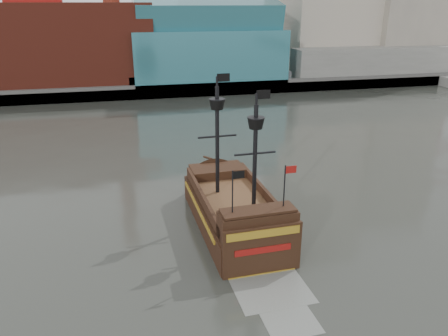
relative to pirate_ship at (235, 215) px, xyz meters
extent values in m
plane|color=#2D2F2A|center=(-0.30, -10.22, -1.18)|extent=(400.00, 400.00, 0.00)
cube|color=slate|center=(-0.30, 81.78, -0.18)|extent=(220.00, 60.00, 2.00)
cube|color=#4C4C49|center=(-0.30, 52.28, 0.12)|extent=(220.00, 1.00, 2.60)
cube|color=maroon|center=(-22.30, 61.78, 8.32)|extent=(42.00, 18.00, 15.00)
cube|color=teal|center=(9.70, 59.78, 5.82)|extent=(30.00, 16.00, 10.00)
cube|color=slate|center=(47.70, 55.78, 3.82)|extent=(40.00, 6.00, 6.00)
cube|color=teal|center=(9.70, 59.78, 13.82)|extent=(28.00, 14.94, 8.78)
cube|color=slate|center=(77.70, 71.78, 2.32)|extent=(4.00, 4.00, 3.00)
cube|color=black|center=(-0.01, 0.31, -0.51)|extent=(5.93, 13.50, 2.89)
cube|color=#52351E|center=(-0.01, 0.31, 1.10)|extent=(5.33, 12.15, 0.33)
cube|color=black|center=(-0.15, 5.65, 1.49)|extent=(4.80, 2.80, 1.11)
cube|color=black|center=(0.15, -5.48, 1.94)|extent=(5.33, 1.92, 2.00)
cube|color=black|center=(0.18, -6.50, 0.16)|extent=(5.46, 0.43, 4.45)
cube|color=#A07B1F|center=(0.18, -6.66, 1.94)|extent=(5.01, 0.23, 0.56)
cube|color=maroon|center=(0.18, -6.66, 0.71)|extent=(3.90, 0.20, 0.45)
cylinder|color=black|center=(-0.94, 1.95, 5.61)|extent=(0.32, 0.32, 8.68)
cylinder|color=black|center=(1.05, -1.67, 5.28)|extent=(0.32, 0.32, 8.01)
cone|color=black|center=(-0.94, 1.95, 8.62)|extent=(1.26, 1.26, 0.78)
cone|color=black|center=(1.05, -1.67, 7.95)|extent=(1.26, 1.26, 0.78)
cube|color=black|center=(-0.44, 1.97, 10.62)|extent=(1.00, 0.06, 0.61)
cube|color=black|center=(1.55, -1.65, 9.95)|extent=(1.00, 0.06, 0.61)
cube|color=gray|center=(0.23, -8.37, -1.17)|extent=(4.84, 4.13, 0.02)
camera|label=1|loc=(-8.09, -30.19, 15.97)|focal=35.00mm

